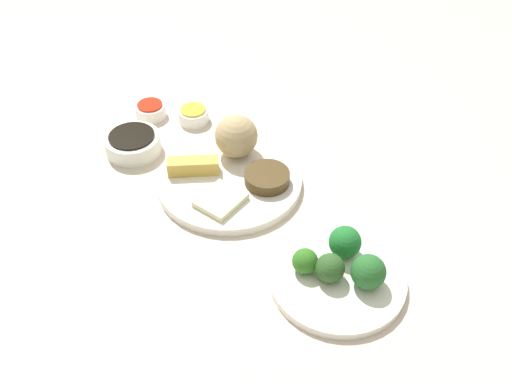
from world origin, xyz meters
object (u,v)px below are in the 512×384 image
broccoli_plate (337,279)px  soy_sauce_bowl (132,145)px  sauce_ramekin_sweet_and_sour (151,111)px  sauce_ramekin_hot_mustard (193,116)px  main_plate (230,180)px

broccoli_plate → soy_sauce_bowl: 0.49m
broccoli_plate → sauce_ramekin_sweet_and_sour: (-0.23, -0.51, 0.01)m
sauce_ramekin_hot_mustard → sauce_ramekin_sweet_and_sour: same height
soy_sauce_bowl → sauce_ramekin_sweet_and_sour: size_ratio=1.70×
main_plate → soy_sauce_bowl: size_ratio=2.46×
main_plate → broccoli_plate: (0.12, 0.26, -0.00)m
main_plate → broccoli_plate: bearing=64.5°
sauce_ramekin_sweet_and_sour → soy_sauce_bowl: bearing=18.2°
main_plate → broccoli_plate: size_ratio=1.25×
broccoli_plate → sauce_ramekin_hot_mustard: size_ratio=3.32×
main_plate → soy_sauce_bowl: 0.22m
main_plate → soy_sauce_bowl: soy_sauce_bowl is taller
sauce_ramekin_hot_mustard → sauce_ramekin_sweet_and_sour: 0.09m
sauce_ramekin_hot_mustard → main_plate: bearing=50.1°
soy_sauce_bowl → sauce_ramekin_hot_mustard: (-0.15, 0.05, -0.00)m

